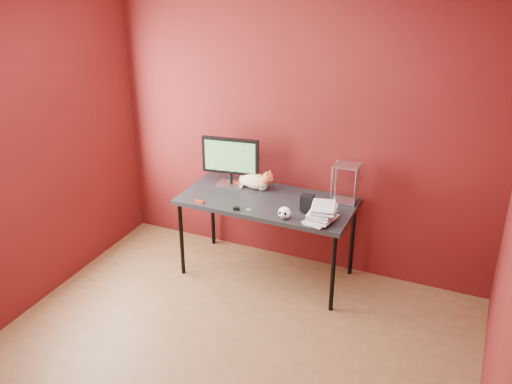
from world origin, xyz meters
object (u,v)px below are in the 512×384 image
at_px(cat, 255,180).
at_px(speaker, 307,204).
at_px(desk, 267,205).
at_px(monitor, 230,159).
at_px(skull_mug, 284,213).
at_px(book_stack, 316,131).

xyz_separation_m(cat, speaker, (0.58, -0.25, -0.01)).
relative_size(desk, monitor, 2.89).
bearing_deg(skull_mug, monitor, 147.91).
xyz_separation_m(monitor, speaker, (0.80, -0.22, -0.19)).
bearing_deg(cat, skull_mug, -30.80).
distance_m(skull_mug, book_stack, 0.72).
xyz_separation_m(skull_mug, speaker, (0.12, 0.20, 0.01)).
bearing_deg(speaker, monitor, 162.26).
distance_m(cat, speaker, 0.64).
xyz_separation_m(monitor, book_stack, (0.88, -0.33, 0.48)).
bearing_deg(cat, speaker, -9.64).
relative_size(monitor, book_stack, 0.35).
height_order(desk, monitor, monitor).
bearing_deg(monitor, speaker, -24.21).
distance_m(skull_mug, speaker, 0.24).
bearing_deg(book_stack, skull_mug, -155.40).
height_order(skull_mug, book_stack, book_stack).
height_order(desk, speaker, speaker).
bearing_deg(cat, desk, -28.33).
bearing_deg(skull_mug, desk, 133.49).
bearing_deg(desk, cat, 137.87).
height_order(speaker, book_stack, book_stack).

